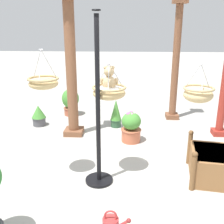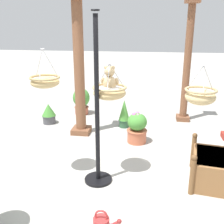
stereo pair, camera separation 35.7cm
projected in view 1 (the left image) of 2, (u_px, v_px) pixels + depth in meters
ground_plane at (114, 177)px, 4.54m from camera, size 40.00×40.00×0.00m
display_pole_central at (98, 134)px, 4.17m from camera, size 0.44×0.44×2.60m
hanging_basket_with_teddy at (109, 92)px, 4.21m from camera, size 0.53×0.53×0.56m
teddy_bear at (109, 80)px, 4.18m from camera, size 0.28×0.24×0.40m
hanging_basket_left_high at (43, 83)px, 4.06m from camera, size 0.46×0.46×0.59m
hanging_basket_right_low at (198, 94)px, 4.19m from camera, size 0.48×0.48×0.59m
greenhouse_pillar_left at (71, 71)px, 5.84m from camera, size 0.43×0.43×2.99m
greenhouse_pillar_right at (176, 64)px, 6.88m from camera, size 0.34×0.34×2.95m
wooden_planter_box at (214, 164)px, 4.45m from camera, size 0.94×1.03×0.64m
potted_plant_fern_front at (71, 101)px, 7.46m from camera, size 0.46×0.46×0.73m
potted_plant_flowering_red at (116, 113)px, 6.62m from camera, size 0.27×0.27×0.68m
potted_plant_tall_leafy at (131, 127)px, 5.81m from camera, size 0.44×0.44×0.67m
potted_plant_conical_shrub at (39, 115)px, 6.73m from camera, size 0.34×0.34×0.51m
watering_can at (111, 224)px, 3.34m from camera, size 0.35×0.20×0.30m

